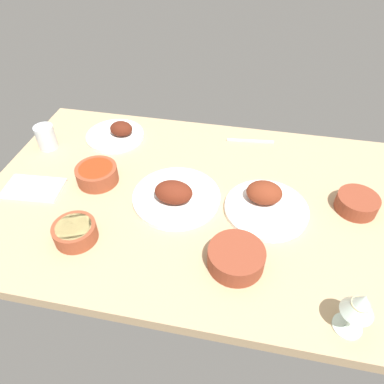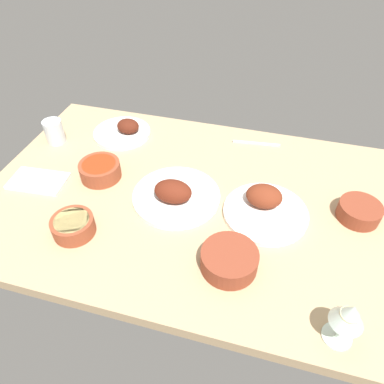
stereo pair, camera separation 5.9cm
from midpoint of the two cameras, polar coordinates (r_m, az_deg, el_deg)
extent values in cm
cube|color=tan|center=(119.04, -1.42, -1.44)|extent=(140.00, 90.00, 4.00)
cylinder|color=white|center=(116.53, -3.96, -0.84)|extent=(28.91, 28.91, 1.60)
ellipsoid|color=#602314|center=(112.37, -4.50, -0.07)|extent=(12.30, 8.69, 7.02)
cylinder|color=white|center=(114.24, 10.46, -2.75)|extent=(26.58, 26.58, 1.60)
ellipsoid|color=maroon|center=(113.74, 10.14, -0.13)|extent=(11.41, 9.03, 6.93)
cylinder|color=white|center=(147.90, -13.43, 8.79)|extent=(22.89, 22.89, 1.60)
ellipsoid|color=#511E11|center=(145.45, -12.52, 9.92)|extent=(8.93, 7.37, 5.58)
cylinder|color=brown|center=(126.70, -16.37, 2.72)|extent=(14.19, 14.19, 5.76)
cylinder|color=#9E3314|center=(125.23, -16.58, 3.54)|extent=(11.64, 11.64, 1.00)
cylinder|color=brown|center=(109.86, -19.82, -6.17)|extent=(12.64, 12.64, 5.32)
cylinder|color=#D6BC70|center=(108.32, -20.09, -5.42)|extent=(10.36, 10.36, 1.00)
cylinder|color=brown|center=(122.11, 23.84, -1.68)|extent=(12.99, 12.99, 5.16)
cylinder|color=#DBCC7A|center=(120.78, 24.11, -0.98)|extent=(10.65, 10.65, 1.00)
cylinder|color=brown|center=(97.93, 5.38, -10.55)|extent=(15.68, 15.68, 5.82)
cylinder|color=brown|center=(96.01, 5.47, -9.70)|extent=(12.86, 12.86, 1.00)
cylinder|color=silver|center=(96.66, 22.04, -19.50)|extent=(7.00, 7.00, 0.50)
cylinder|color=silver|center=(93.52, 22.67, -18.41)|extent=(1.00, 1.00, 7.00)
cone|color=silver|center=(88.01, 23.87, -16.24)|extent=(7.60, 7.60, 6.50)
cylinder|color=beige|center=(89.18, 23.60, -16.73)|extent=(4.18, 4.18, 2.80)
cylinder|color=silver|center=(148.47, -23.57, 8.09)|extent=(7.20, 7.20, 9.30)
cube|color=white|center=(132.41, -25.37, 0.52)|extent=(19.98, 12.74, 1.20)
cube|color=silver|center=(143.16, 8.22, 8.14)|extent=(18.49, 2.90, 0.80)
camera|label=1|loc=(0.03, -91.45, -1.36)|focal=33.03mm
camera|label=2|loc=(0.03, 88.55, 1.36)|focal=33.03mm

